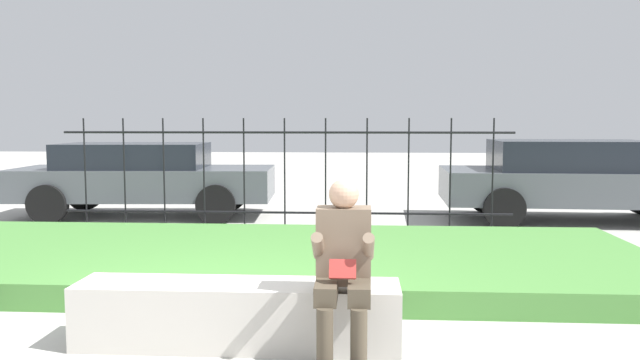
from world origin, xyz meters
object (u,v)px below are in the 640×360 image
person_seated_reader (343,264)px  car_parked_right (577,178)px  stone_bench (238,318)px  car_parked_left (142,177)px

person_seated_reader → car_parked_right: bearing=59.9°
stone_bench → person_seated_reader: (0.80, -0.29, 0.49)m
stone_bench → car_parked_right: (4.56, 6.22, 0.52)m
car_parked_right → person_seated_reader: bearing=-118.0°
car_parked_left → stone_bench: bearing=-68.4°
car_parked_right → stone_bench: bearing=-124.2°
person_seated_reader → car_parked_right: 7.52m
car_parked_left → person_seated_reader: bearing=-63.9°
stone_bench → car_parked_left: (-2.95, 6.28, 0.50)m
stone_bench → car_parked_right: size_ratio=0.52×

